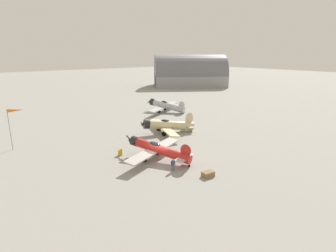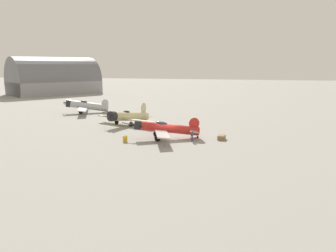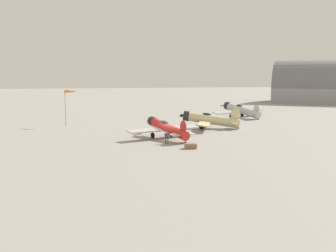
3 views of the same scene
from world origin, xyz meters
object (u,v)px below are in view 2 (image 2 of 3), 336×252
at_px(ground_crew_mechanic, 192,135).
at_px(fuel_drum, 125,139).
at_px(airplane_foreground, 164,128).
at_px(airplane_mid_apron, 128,116).
at_px(equipment_crate, 222,137).
at_px(airplane_far_line, 86,106).

height_order(ground_crew_mechanic, fuel_drum, ground_crew_mechanic).
height_order(airplane_foreground, airplane_mid_apron, airplane_mid_apron).
height_order(airplane_foreground, equipment_crate, airplane_foreground).
distance_m(airplane_mid_apron, fuel_drum, 12.73).
bearing_deg(airplane_mid_apron, fuel_drum, 40.71).
relative_size(airplane_foreground, fuel_drum, 13.25).
relative_size(airplane_far_line, fuel_drum, 15.64).
relative_size(airplane_mid_apron, airplane_far_line, 0.93).
relative_size(airplane_foreground, equipment_crate, 7.32).
height_order(airplane_foreground, ground_crew_mechanic, airplane_foreground).
height_order(airplane_foreground, airplane_far_line, airplane_far_line).
relative_size(airplane_foreground, airplane_mid_apron, 0.91).
xyz_separation_m(airplane_far_line, equipment_crate, (18.20, 30.91, -1.25)).
bearing_deg(ground_crew_mechanic, airplane_far_line, 153.40).
distance_m(airplane_foreground, ground_crew_mechanic, 4.13).
bearing_deg(ground_crew_mechanic, airplane_foreground, -179.11).
bearing_deg(equipment_crate, airplane_far_line, -120.48).
bearing_deg(airplane_far_line, fuel_drum, 102.63).
bearing_deg(equipment_crate, fuel_drum, -69.68).
relative_size(airplane_mid_apron, fuel_drum, 14.56).
bearing_deg(airplane_mid_apron, ground_crew_mechanic, 74.50).
bearing_deg(airplane_foreground, equipment_crate, 170.04).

